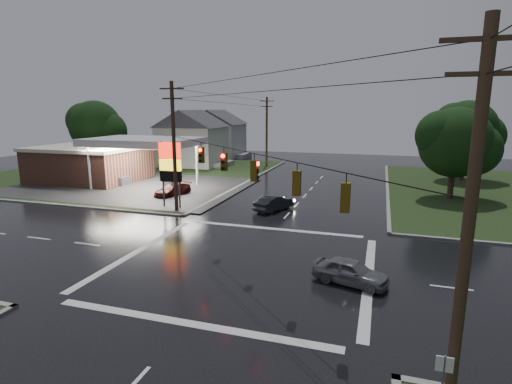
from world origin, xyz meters
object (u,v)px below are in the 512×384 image
(utility_pole_nw, at_px, (174,146))
(house_near, at_px, (192,137))
(utility_pole_n, at_px, (267,131))
(tree_ne_far, at_px, (468,130))
(pylon_sign, at_px, (170,164))
(car_crossing, at_px, (350,271))
(tree_nw_behind, at_px, (96,126))
(tree_ne_near, at_px, (457,143))
(car_pump, at_px, (173,190))
(house_far, at_px, (217,133))
(utility_pole_se, at_px, (468,229))
(gas_station, at_px, (98,161))
(car_north, at_px, (274,203))

(utility_pole_nw, height_order, house_near, utility_pole_nw)
(utility_pole_n, bearing_deg, tree_ne_far, -8.55)
(pylon_sign, xyz_separation_m, utility_pole_n, (1.00, 27.50, 1.46))
(utility_pole_nw, xyz_separation_m, car_crossing, (15.61, -10.51, -5.07))
(pylon_sign, distance_m, utility_pole_n, 27.56)
(house_near, height_order, car_crossing, house_near)
(utility_pole_nw, distance_m, car_crossing, 19.49)
(tree_nw_behind, height_order, tree_ne_near, tree_nw_behind)
(tree_ne_near, xyz_separation_m, car_pump, (-27.14, -6.88, -4.94))
(house_far, xyz_separation_m, car_crossing, (28.06, -49.01, -3.75))
(car_pump, bearing_deg, tree_ne_far, 49.73)
(utility_pole_se, relative_size, house_far, 1.00)
(utility_pole_n, xyz_separation_m, car_pump, (-3.50, -22.89, -4.85))
(house_near, bearing_deg, tree_ne_near, -21.76)
(car_crossing, bearing_deg, tree_ne_far, -1.95)
(pylon_sign, bearing_deg, car_crossing, -34.71)
(tree_ne_near, bearing_deg, car_crossing, -109.25)
(tree_nw_behind, height_order, car_pump, tree_nw_behind)
(tree_nw_behind, bearing_deg, gas_station, -51.58)
(utility_pole_n, relative_size, car_pump, 2.46)
(utility_pole_se, relative_size, utility_pole_n, 1.05)
(utility_pole_n, bearing_deg, car_pump, -98.69)
(utility_pole_nw, relative_size, utility_pole_se, 1.00)
(utility_pole_se, distance_m, tree_ne_far, 44.16)
(gas_station, xyz_separation_m, car_crossing, (31.78, -20.71, -1.89))
(car_crossing, bearing_deg, car_pump, 65.41)
(pylon_sign, relative_size, house_near, 0.54)
(utility_pole_se, bearing_deg, gas_station, 140.30)
(car_north, height_order, car_pump, car_north)
(utility_pole_se, bearing_deg, utility_pole_nw, 135.00)
(car_crossing, distance_m, car_pump, 25.00)
(utility_pole_n, xyz_separation_m, tree_ne_far, (26.65, -4.01, 0.71))
(utility_pole_se, distance_m, car_crossing, 10.46)
(pylon_sign, relative_size, utility_pole_nw, 0.55)
(tree_ne_far, height_order, car_north, tree_ne_far)
(house_near, bearing_deg, utility_pole_nw, -66.63)
(tree_ne_far, distance_m, car_crossing, 37.11)
(house_far, distance_m, car_north, 41.29)
(gas_station, height_order, utility_pole_n, utility_pole_n)
(pylon_sign, xyz_separation_m, tree_nw_behind, (-23.34, 19.49, 2.17))
(utility_pole_nw, xyz_separation_m, tree_ne_near, (23.64, 12.49, -0.16))
(house_near, relative_size, tree_nw_behind, 1.10)
(house_near, distance_m, house_far, 12.04)
(gas_station, distance_m, car_crossing, 37.98)
(house_near, height_order, tree_nw_behind, tree_nw_behind)
(utility_pole_n, distance_m, house_far, 16.00)
(tree_ne_far, bearing_deg, house_far, 160.29)
(house_far, relative_size, car_crossing, 2.87)
(utility_pole_n, relative_size, tree_ne_far, 1.07)
(utility_pole_se, bearing_deg, tree_ne_near, 81.62)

